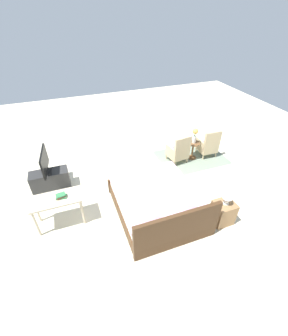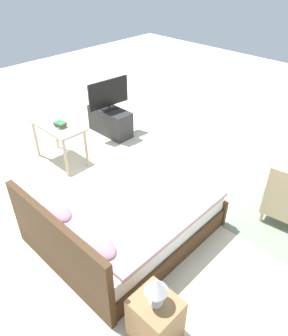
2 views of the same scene
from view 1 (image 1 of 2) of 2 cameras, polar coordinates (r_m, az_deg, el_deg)
ground_plane at (r=6.15m, az=-0.72°, el=-4.61°), size 16.00×16.00×0.00m
floor_rug at (r=7.42m, az=11.87°, el=2.69°), size 2.10×1.50×0.01m
bed at (r=5.26m, az=3.38°, el=-8.93°), size 1.83×2.16×0.96m
armchair_by_window_left at (r=7.46m, az=15.96°, el=5.60°), size 0.55×0.55×0.92m
armchair_by_window_right at (r=6.94m, az=8.77°, el=4.24°), size 0.60×0.60×0.92m
side_table at (r=7.23m, az=12.29°, el=4.88°), size 0.40×0.40×0.56m
flower_vase at (r=6.99m, az=12.82°, el=8.37°), size 0.17×0.17×0.48m
nightstand at (r=5.38m, az=19.40°, el=-10.61°), size 0.44×0.41×0.56m
table_lamp at (r=5.04m, az=20.52°, el=-6.75°), size 0.22×0.22×0.33m
tv_stand at (r=6.42m, az=-22.68°, el=-2.86°), size 0.96×0.40×0.53m
tv_flatscreen at (r=6.09m, az=-23.96°, el=1.40°), size 0.23×0.90×0.60m
vanity_desk at (r=5.15m, az=-21.33°, el=-8.10°), size 1.04×0.52×0.74m
book_stack at (r=5.03m, az=-20.32°, el=-6.69°), size 0.23×0.17×0.08m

